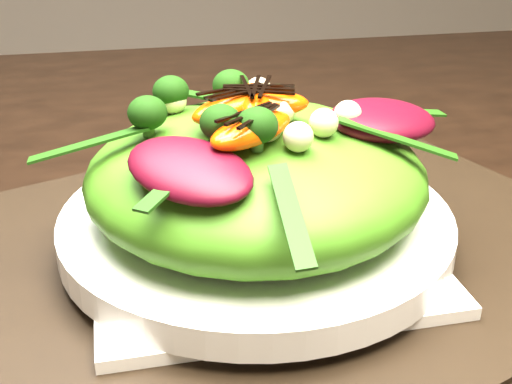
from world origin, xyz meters
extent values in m
cube|color=black|center=(0.00, 0.00, 0.73)|extent=(1.60, 0.90, 0.75)
cube|color=black|center=(-0.19, -0.16, 0.75)|extent=(0.61, 0.54, 0.00)
cube|color=white|center=(-0.19, -0.16, 0.76)|extent=(0.23, 0.23, 0.01)
cylinder|color=white|center=(-0.19, -0.16, 0.77)|extent=(0.35, 0.35, 0.02)
ellipsoid|color=#427A16|center=(-0.19, -0.16, 0.81)|extent=(0.27, 0.27, 0.08)
ellipsoid|color=#400612|center=(-0.10, -0.16, 0.85)|extent=(0.10, 0.08, 0.02)
ellipsoid|color=#DA3703|center=(-0.19, -0.14, 0.86)|extent=(0.07, 0.06, 0.02)
sphere|color=#133409|center=(-0.25, -0.13, 0.86)|extent=(0.04, 0.04, 0.04)
sphere|color=#C0BC87|center=(-0.16, -0.20, 0.85)|extent=(0.02, 0.02, 0.02)
cube|color=black|center=(-0.19, -0.14, 0.87)|extent=(0.04, 0.03, 0.00)
camera|label=1|loc=(-0.27, -0.57, 1.01)|focal=48.00mm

